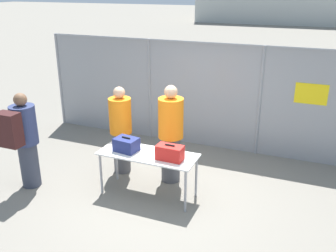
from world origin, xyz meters
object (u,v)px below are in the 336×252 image
(suitcase_red, at_px, (170,153))
(security_worker_near, at_px, (171,133))
(traveler_hooded, at_px, (23,138))
(security_worker_far, at_px, (121,129))
(inspection_table, at_px, (148,157))
(utility_trailer, at_px, (251,99))
(suitcase_navy, at_px, (126,145))

(suitcase_red, xyz_separation_m, security_worker_near, (-0.26, 0.68, 0.04))
(suitcase_red, height_order, traveler_hooded, traveler_hooded)
(traveler_hooded, height_order, security_worker_far, traveler_hooded)
(suitcase_red, height_order, security_worker_far, security_worker_far)
(security_worker_far, bearing_deg, inspection_table, 144.13)
(utility_trailer, bearing_deg, security_worker_near, -98.48)
(security_worker_near, bearing_deg, traveler_hooded, 34.16)
(inspection_table, xyz_separation_m, traveler_hooded, (-2.06, -0.57, 0.24))
(traveler_hooded, bearing_deg, security_worker_near, 8.51)
(traveler_hooded, xyz_separation_m, utility_trailer, (2.85, 5.42, -0.49))
(suitcase_navy, relative_size, security_worker_far, 0.25)
(traveler_hooded, bearing_deg, utility_trailer, 42.76)
(utility_trailer, bearing_deg, security_worker_far, -110.82)
(security_worker_near, relative_size, utility_trailer, 0.44)
(security_worker_near, distance_m, utility_trailer, 4.32)
(suitcase_red, xyz_separation_m, traveler_hooded, (-2.47, -0.50, 0.06))
(traveler_hooded, height_order, security_worker_near, security_worker_near)
(suitcase_red, height_order, security_worker_near, security_worker_near)
(suitcase_navy, distance_m, suitcase_red, 0.79)
(suitcase_navy, relative_size, security_worker_near, 0.23)
(inspection_table, xyz_separation_m, security_worker_far, (-0.83, 0.59, 0.17))
(traveler_hooded, bearing_deg, security_worker_far, 23.82)
(inspection_table, distance_m, suitcase_navy, 0.42)
(security_worker_near, height_order, utility_trailer, security_worker_near)
(traveler_hooded, distance_m, utility_trailer, 6.15)
(suitcase_navy, relative_size, traveler_hooded, 0.24)
(suitcase_navy, bearing_deg, suitcase_red, -2.64)
(traveler_hooded, bearing_deg, suitcase_navy, -1.76)
(inspection_table, relative_size, suitcase_red, 3.83)
(suitcase_navy, height_order, security_worker_far, security_worker_far)
(traveler_hooded, bearing_deg, suitcase_red, -8.05)
(inspection_table, distance_m, security_worker_near, 0.67)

